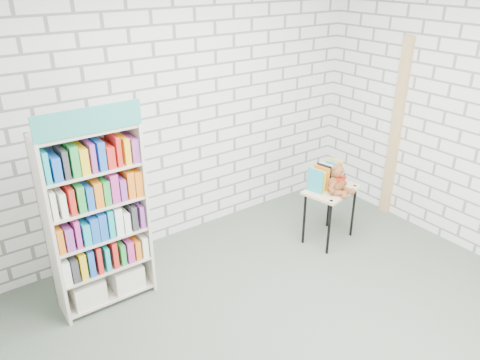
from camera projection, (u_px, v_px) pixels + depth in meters
ground at (304, 329)px, 3.92m from camera, size 4.50×4.50×0.00m
room_shell at (320, 127)px, 3.17m from camera, size 4.52×4.02×2.81m
bookshelf at (97, 218)px, 3.94m from camera, size 0.82×0.32×1.84m
display_table at (331, 196)px, 4.98m from camera, size 0.65×0.51×0.62m
table_books at (325, 176)px, 4.95m from camera, size 0.43×0.26×0.24m
teddy_bear at (338, 182)px, 4.82m from camera, size 0.29×0.28×0.31m
door_trim at (396, 130)px, 5.36m from camera, size 0.05×0.12×2.10m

